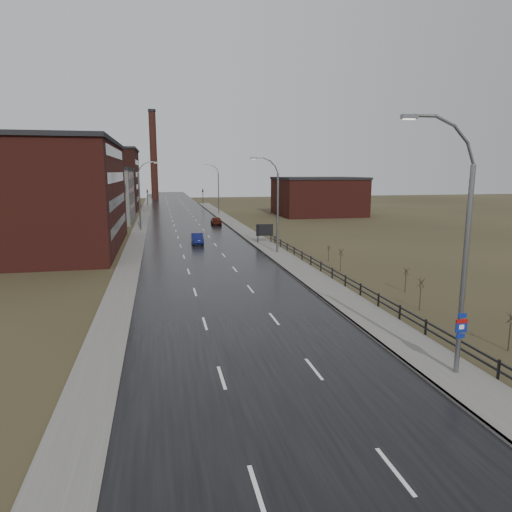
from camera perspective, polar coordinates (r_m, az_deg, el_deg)
name	(u,v)px	position (r m, az deg, el deg)	size (l,w,h in m)	color
ground	(292,417)	(19.44, 4.54, -19.42)	(320.00, 320.00, 0.00)	#2D2819
road	(190,231)	(76.89, -8.28, 3.17)	(14.00, 300.00, 0.06)	black
sidewalk_right	(278,254)	(53.74, 2.74, 0.20)	(3.20, 180.00, 0.18)	#595651
curb_right	(265,255)	(53.38, 1.16, 0.14)	(0.16, 180.00, 0.18)	slate
sidewalk_left	(139,232)	(76.80, -14.40, 2.96)	(2.40, 260.00, 0.12)	#595651
warehouse_near	(25,196)	(63.27, -26.93, 6.72)	(22.44, 28.56, 13.50)	#471914
warehouse_mid	(90,195)	(95.13, -20.08, 7.20)	(16.32, 20.40, 10.50)	slate
warehouse_far	(85,179)	(125.44, -20.57, 8.96)	(26.52, 24.48, 15.50)	#331611
building_right	(318,196)	(104.39, 7.77, 7.42)	(18.36, 16.32, 8.50)	#471914
smokestack	(154,155)	(166.23, -12.69, 12.25)	(2.70, 2.70, 30.70)	#331611
streetlight_main	(460,252)	(22.82, 24.11, 0.43)	(3.91, 0.29, 12.11)	slate
streetlight_right_mid	(275,205)	(53.96, 2.42, 6.40)	(3.36, 0.28, 11.35)	slate
streetlight_left	(141,195)	(78.26, -14.17, 7.36)	(3.36, 0.28, 11.35)	slate
streetlight_right_far	(217,189)	(107.04, -4.87, 8.40)	(3.36, 0.28, 11.35)	slate
guardrail	(349,281)	(38.70, 11.51, -3.13)	(0.10, 53.05, 1.10)	black
shrub_b	(510,331)	(28.71, 29.17, -8.16)	(0.52, 0.55, 2.18)	#382D23
shrub_c	(420,293)	(34.25, 19.86, -4.40)	(0.56, 0.59, 2.36)	#382D23
shrub_d	(406,279)	(39.09, 18.21, -2.77)	(0.48, 0.51, 2.01)	#382D23
shrub_e	(341,259)	(45.58, 10.55, -0.40)	(0.54, 0.57, 2.27)	#382D23
shrub_f	(329,253)	(50.53, 9.06, 0.38)	(0.42, 0.44, 1.75)	#382D23
billboard	(265,231)	(62.32, 1.07, 3.21)	(2.38, 0.17, 2.66)	black
traffic_light_left	(147,190)	(136.25, -13.45, 8.07)	(0.58, 2.73, 5.30)	black
traffic_light_right	(203,189)	(136.83, -6.67, 8.29)	(0.58, 2.73, 5.30)	black
car_near	(197,239)	(62.13, -7.36, 2.11)	(1.52, 4.37, 1.44)	#0D1345
car_far	(216,221)	(84.35, -5.00, 4.39)	(1.82, 4.52, 1.54)	#43140B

